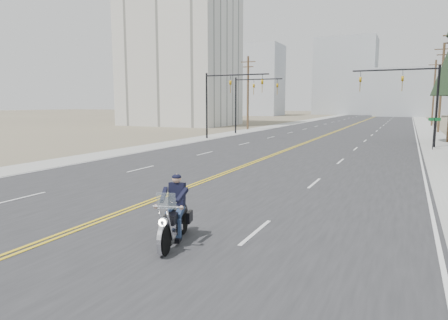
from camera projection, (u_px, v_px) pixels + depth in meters
name	position (u px, v px, depth m)	size (l,w,h in m)	color
ground_plane	(17.00, 252.00, 10.17)	(400.00, 400.00, 0.00)	#776D56
road	(355.00, 124.00, 73.11)	(20.00, 200.00, 0.01)	#303033
sidewalk_left	(293.00, 123.00, 77.88)	(3.00, 200.00, 0.01)	#A5A5A0
sidewalk_right	(425.00, 126.00, 68.34)	(3.00, 200.00, 0.01)	#A5A5A0
traffic_mast_left	(224.00, 92.00, 41.97)	(7.10, 0.26, 7.00)	black
traffic_mast_right	(412.00, 90.00, 34.53)	(7.10, 0.26, 7.00)	black
traffic_mast_far	(248.00, 95.00, 49.32)	(6.10, 0.26, 7.00)	black
street_sign	(434.00, 128.00, 32.42)	(0.90, 0.06, 2.62)	black
utility_pole_d	(441.00, 86.00, 51.80)	(2.20, 0.30, 11.50)	brown
utility_pole_e	(434.00, 92.00, 67.12)	(2.20, 0.30, 11.00)	brown
utility_pole_left	(248.00, 92.00, 57.75)	(2.20, 0.30, 10.50)	brown
apartment_block	(180.00, 38.00, 69.13)	(18.00, 14.00, 30.00)	silver
haze_bldg_a	(259.00, 81.00, 126.54)	(14.00, 12.00, 22.00)	#B7BCC6
haze_bldg_b	(407.00, 93.00, 118.26)	(18.00, 14.00, 14.00)	#ADB2B7
haze_bldg_d	(345.00, 77.00, 139.20)	(20.00, 15.00, 26.00)	#ADB2B7
haze_bldg_f	(234.00, 92.00, 146.67)	(12.00, 12.00, 16.00)	#ADB2B7
motorcyclist	(174.00, 210.00, 10.68)	(1.02, 2.38, 1.86)	black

